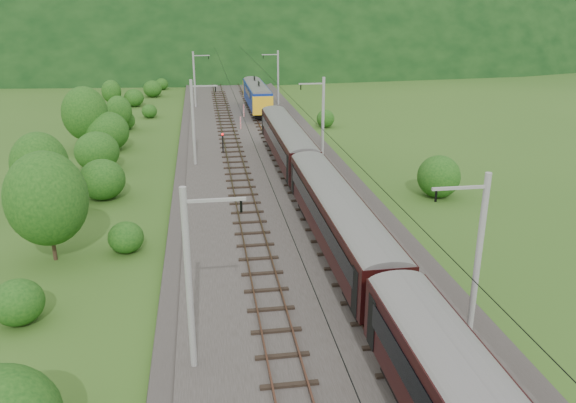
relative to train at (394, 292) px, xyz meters
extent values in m
plane|color=#2B4F18|center=(-2.40, 0.17, -3.21)|extent=(600.00, 600.00, 0.00)
cube|color=#38332D|center=(-2.40, 10.17, -3.06)|extent=(14.00, 220.00, 0.30)
cube|color=#513022|center=(-5.52, 10.17, -2.71)|extent=(0.08, 220.00, 0.15)
cube|color=#513022|center=(-4.08, 10.17, -2.71)|extent=(0.08, 220.00, 0.15)
cube|color=black|center=(-4.80, 10.17, -2.85)|extent=(2.40, 220.00, 0.12)
cube|color=#513022|center=(-0.72, 10.17, -2.71)|extent=(0.08, 220.00, 0.15)
cube|color=#513022|center=(0.72, 10.17, -2.71)|extent=(0.08, 220.00, 0.15)
cube|color=black|center=(0.00, 10.17, -2.85)|extent=(2.40, 220.00, 0.12)
cylinder|color=gray|center=(-8.60, 0.17, 1.09)|extent=(0.28, 0.28, 8.00)
cube|color=gray|center=(-7.40, 0.17, 4.49)|extent=(2.40, 0.12, 0.12)
cylinder|color=black|center=(-6.40, 0.17, 4.19)|extent=(0.10, 0.10, 0.50)
cylinder|color=gray|center=(-8.60, 32.17, 1.09)|extent=(0.28, 0.28, 8.00)
cube|color=gray|center=(-7.40, 32.17, 4.49)|extent=(2.40, 0.12, 0.12)
cylinder|color=black|center=(-6.40, 32.17, 4.19)|extent=(0.10, 0.10, 0.50)
cylinder|color=gray|center=(-8.60, 64.17, 1.09)|extent=(0.28, 0.28, 8.00)
cube|color=gray|center=(-7.40, 64.17, 4.49)|extent=(2.40, 0.12, 0.12)
cylinder|color=black|center=(-6.40, 64.17, 4.19)|extent=(0.10, 0.10, 0.50)
cylinder|color=gray|center=(-8.60, 96.17, 1.09)|extent=(0.28, 0.28, 8.00)
cube|color=gray|center=(-7.40, 96.17, 4.49)|extent=(2.40, 0.12, 0.12)
cylinder|color=black|center=(-6.40, 96.17, 4.19)|extent=(0.10, 0.10, 0.50)
cylinder|color=gray|center=(-8.60, 128.17, 1.09)|extent=(0.28, 0.28, 8.00)
cube|color=gray|center=(-7.40, 128.17, 4.49)|extent=(2.40, 0.12, 0.12)
cylinder|color=black|center=(-6.40, 128.17, 4.19)|extent=(0.10, 0.10, 0.50)
cylinder|color=gray|center=(3.80, 0.17, 1.09)|extent=(0.28, 0.28, 8.00)
cube|color=gray|center=(2.60, 0.17, 4.49)|extent=(2.40, 0.12, 0.12)
cylinder|color=black|center=(1.60, 0.17, 4.19)|extent=(0.10, 0.10, 0.50)
cylinder|color=gray|center=(3.80, 32.17, 1.09)|extent=(0.28, 0.28, 8.00)
cube|color=gray|center=(2.60, 32.17, 4.49)|extent=(2.40, 0.12, 0.12)
cylinder|color=black|center=(1.60, 32.17, 4.19)|extent=(0.10, 0.10, 0.50)
cylinder|color=gray|center=(3.80, 64.17, 1.09)|extent=(0.28, 0.28, 8.00)
cube|color=gray|center=(2.60, 64.17, 4.49)|extent=(2.40, 0.12, 0.12)
cylinder|color=black|center=(1.60, 64.17, 4.19)|extent=(0.10, 0.10, 0.50)
cylinder|color=gray|center=(3.80, 96.17, 1.09)|extent=(0.28, 0.28, 8.00)
cube|color=gray|center=(2.60, 96.17, 4.49)|extent=(2.40, 0.12, 0.12)
cylinder|color=black|center=(1.60, 96.17, 4.19)|extent=(0.10, 0.10, 0.50)
cylinder|color=gray|center=(3.80, 128.17, 1.09)|extent=(0.28, 0.28, 8.00)
cube|color=gray|center=(2.60, 128.17, 4.49)|extent=(2.40, 0.12, 0.12)
cylinder|color=black|center=(1.60, 128.17, 4.19)|extent=(0.10, 0.10, 0.50)
cylinder|color=black|center=(-4.80, 10.17, 3.89)|extent=(0.03, 198.00, 0.03)
cylinder|color=black|center=(0.00, 10.17, 3.89)|extent=(0.03, 198.00, 0.03)
ellipsoid|color=black|center=(-2.40, 260.17, -3.21)|extent=(504.00, 360.00, 244.00)
cube|color=black|center=(0.00, -3.10, -2.24)|extent=(1.95, 2.84, 0.80)
cube|color=black|center=(0.00, 10.26, -0.51)|extent=(2.57, 19.52, 2.66)
cylinder|color=slate|center=(0.00, 10.26, 0.69)|extent=(2.57, 19.43, 2.57)
cube|color=black|center=(-1.31, 10.26, -0.19)|extent=(0.05, 17.18, 1.02)
cube|color=black|center=(1.31, 10.26, -0.19)|extent=(0.05, 17.18, 1.02)
cube|color=black|center=(0.00, 3.42, -2.24)|extent=(1.95, 2.84, 0.80)
cube|color=black|center=(0.00, 17.09, -2.24)|extent=(1.95, 2.84, 0.80)
cube|color=black|center=(0.00, 30.45, -0.51)|extent=(2.57, 19.52, 2.66)
cylinder|color=slate|center=(0.00, 30.45, 0.69)|extent=(2.57, 19.43, 2.57)
cube|color=black|center=(-1.31, 30.45, -0.19)|extent=(0.05, 17.18, 1.02)
cube|color=black|center=(1.31, 30.45, -0.19)|extent=(0.05, 17.18, 1.02)
cube|color=black|center=(0.00, 23.61, -2.24)|extent=(1.95, 2.84, 0.80)
cube|color=black|center=(0.00, 37.28, -2.24)|extent=(1.95, 2.84, 0.80)
cube|color=#132E96|center=(0.00, 58.63, -0.51)|extent=(2.57, 15.97, 2.66)
cylinder|color=slate|center=(0.00, 58.63, 0.69)|extent=(2.57, 15.89, 2.57)
cube|color=black|center=(-1.31, 58.63, -0.19)|extent=(0.05, 14.06, 1.02)
cube|color=black|center=(1.31, 58.63, -0.19)|extent=(0.05, 14.06, 1.02)
cube|color=black|center=(0.00, 53.04, -2.24)|extent=(1.95, 2.84, 0.80)
cube|color=black|center=(0.00, 64.22, -2.24)|extent=(1.95, 2.84, 0.80)
cube|color=yellow|center=(0.00, 66.41, -0.68)|extent=(2.62, 0.50, 2.40)
cube|color=yellow|center=(0.00, 50.84, -0.68)|extent=(2.62, 0.50, 2.40)
cube|color=black|center=(0.00, 61.63, 1.31)|extent=(0.08, 1.60, 0.80)
cylinder|color=red|center=(-3.13, 47.60, -2.16)|extent=(0.16, 0.16, 1.50)
cylinder|color=red|center=(-2.12, 55.28, -2.06)|extent=(0.18, 0.18, 1.68)
cylinder|color=black|center=(-5.79, 36.06, -1.95)|extent=(0.13, 0.13, 1.91)
sphere|color=red|center=(-5.79, 36.06, -0.94)|extent=(0.23, 0.23, 0.23)
ellipsoid|color=#154311|center=(-17.07, 5.39, -2.07)|extent=(2.51, 2.51, 2.26)
ellipsoid|color=#154311|center=(-12.85, 13.16, -2.21)|extent=(2.22, 2.22, 2.00)
ellipsoid|color=#154311|center=(-15.85, 23.95, -1.58)|extent=(3.62, 3.62, 3.26)
ellipsoid|color=#154311|center=(-17.60, 32.47, -1.37)|extent=(4.08, 4.08, 3.68)
ellipsoid|color=#154311|center=(-17.78, 40.08, -1.11)|extent=(4.65, 4.65, 4.18)
ellipsoid|color=#154311|center=(-17.27, 50.65, -2.05)|extent=(2.56, 2.56, 2.30)
ellipsoid|color=#154311|center=(-14.84, 57.96, -2.28)|extent=(2.06, 2.06, 1.85)
ellipsoid|color=#154311|center=(-17.84, 67.48, -1.88)|extent=(2.95, 2.95, 2.65)
ellipsoid|color=#154311|center=(-15.71, 76.39, -1.83)|extent=(3.05, 3.05, 2.75)
ellipsoid|color=#154311|center=(-14.71, 84.70, -2.18)|extent=(2.29, 2.29, 2.06)
ellipsoid|color=#154311|center=(-13.41, 95.72, -1.09)|extent=(4.69, 4.69, 4.22)
cylinder|color=black|center=(-17.07, 12.65, -1.35)|extent=(0.24, 0.24, 3.71)
ellipsoid|color=#154311|center=(-17.07, 12.65, 0.77)|extent=(4.77, 4.77, 5.73)
cylinder|color=black|center=(-19.89, 22.21, -1.58)|extent=(0.24, 0.24, 3.24)
ellipsoid|color=#154311|center=(-19.89, 22.21, 0.27)|extent=(4.17, 4.17, 5.01)
cylinder|color=black|center=(-19.89, 40.67, -1.37)|extent=(0.24, 0.24, 3.67)
ellipsoid|color=#154311|center=(-19.89, 40.67, 0.73)|extent=(4.72, 4.72, 5.67)
cylinder|color=black|center=(-17.63, 49.12, -2.00)|extent=(0.24, 0.24, 2.42)
ellipsoid|color=#154311|center=(-17.63, 49.12, -0.61)|extent=(3.11, 3.11, 3.73)
cylinder|color=black|center=(-20.99, 67.15, -2.09)|extent=(0.24, 0.24, 2.22)
ellipsoid|color=#154311|center=(-20.99, 67.15, -0.82)|extent=(2.86, 2.86, 3.43)
ellipsoid|color=#154311|center=(10.83, 20.39, -1.66)|extent=(3.43, 3.43, 3.09)
ellipsoid|color=#154311|center=(7.62, 48.15, -2.20)|extent=(2.24, 2.24, 2.02)
camera|label=1|loc=(-7.72, -20.41, 11.66)|focal=35.00mm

